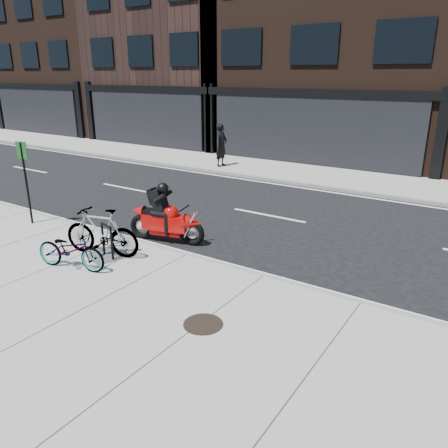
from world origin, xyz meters
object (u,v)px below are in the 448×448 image
Objects in this scene: bicycle_front at (71,250)px; manhole_cover at (203,324)px; bike_rack at (107,238)px; bicycle_rear at (102,232)px; utility_grate at (107,256)px; pedestrian at (221,145)px; motorcycle at (169,218)px; sign_post at (25,176)px.

bicycle_front reaches higher than manhole_cover.
bike_rack is 1.19× the size of manhole_cover.
bicycle_rear is 0.56m from utility_grate.
pedestrian is at bearing 122.62° from manhole_cover.
motorcycle is 1.84m from utility_grate.
bicycle_rear is at bearing 162.94° from manhole_cover.
bicycle_front is 0.72× the size of sign_post.
pedestrian reaches higher than manhole_cover.
motorcycle is (0.52, 1.71, -0.06)m from bicycle_rear.
bicycle_front is 0.95m from utility_grate.
sign_post is at bearing 172.33° from bike_rack.
manhole_cover is (3.62, -1.11, -0.55)m from bicycle_rear.
motorcycle is (0.31, 1.74, 0.04)m from bike_rack.
bicycle_front is at bearing -96.71° from utility_grate.
sign_post is (-3.88, -1.26, 0.84)m from motorcycle.
manhole_cover is at bearing -56.23° from motorcycle.
pedestrian is at bearing 101.72° from motorcycle.
sign_post reaches higher than bike_rack.
motorcycle is at bearing 77.18° from utility_grate.
motorcycle is 4.23m from manhole_cover.
pedestrian is at bearing 109.71° from utility_grate.
bicycle_front reaches higher than bike_rack.
bike_rack is 0.85m from bicycle_front.
sign_post reaches higher than motorcycle.
bicycle_front is 0.88m from bicycle_rear.
pedestrian is 10.60m from utility_grate.
sign_post is (-3.36, 0.45, 0.78)m from bicycle_rear.
pedestrian is 2.82× the size of manhole_cover.
utility_grate is at bearing 65.74° from bicycle_rear.
bike_rack is 0.23m from bicycle_rear.
bicycle_rear reaches higher than bicycle_front.
bicycle_rear is 0.91× the size of motorcycle.
motorcycle is at bearing 137.75° from manhole_cover.
utility_grate is (-3.50, 1.09, 0.00)m from manhole_cover.
bike_rack is at bearing -11.45° from utility_grate.
pedestrian reaches higher than utility_grate.
pedestrian is (-3.44, 9.92, 0.38)m from bicycle_rear.
pedestrian is (-3.46, 10.79, 0.51)m from bicycle_front.
manhole_cover is (7.06, -11.03, -0.92)m from pedestrian.
manhole_cover and utility_grate have the same top height.
bike_rack is at bearing 64.60° from bicycle_rear.
motorcycle reaches higher than bike_rack.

